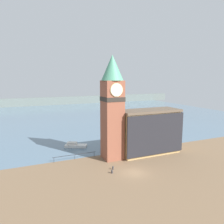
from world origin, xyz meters
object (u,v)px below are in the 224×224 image
boat_near (75,145)px  mooring_bollard_near (112,171)px  clock_tower (112,105)px  mooring_bollard_far (113,168)px  pier_building (149,132)px

boat_near → mooring_bollard_near: size_ratio=8.80×
clock_tower → mooring_bollard_far: 12.74m
clock_tower → mooring_bollard_far: clock_tower is taller
pier_building → boat_near: size_ratio=2.50×
boat_near → clock_tower: bearing=-36.6°
clock_tower → pier_building: bearing=-2.1°
boat_near → mooring_bollard_near: (2.37, -17.77, -0.12)m
clock_tower → pier_building: size_ratio=1.53×
clock_tower → pier_building: clock_tower is taller
pier_building → mooring_bollard_far: size_ratio=21.63×
boat_near → mooring_bollard_far: 16.63m
mooring_bollard_far → boat_near: bearing=101.2°
pier_building → mooring_bollard_near: (-12.25, -6.60, -4.76)m
mooring_bollard_near → mooring_bollard_far: (0.85, 1.46, 0.01)m
pier_building → boat_near: (-14.62, 11.17, -4.64)m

